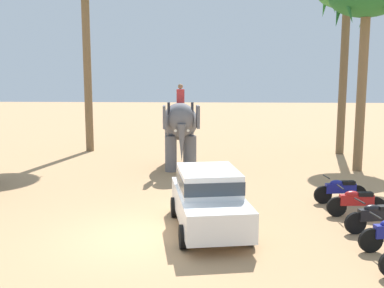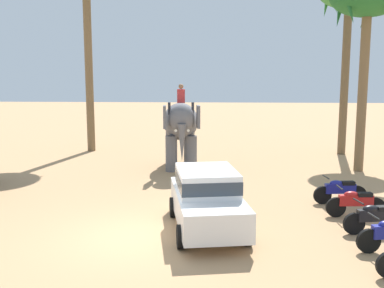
% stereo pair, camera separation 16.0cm
% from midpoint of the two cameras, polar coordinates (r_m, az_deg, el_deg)
% --- Properties ---
extents(ground_plane, '(120.00, 120.00, 0.00)m').
position_cam_midpoint_polar(ground_plane, '(12.35, -6.85, -11.54)').
color(ground_plane, tan).
extents(car_sedan_foreground, '(2.40, 4.33, 1.70)m').
position_cam_midpoint_polar(car_sedan_foreground, '(12.55, 1.74, -6.70)').
color(car_sedan_foreground, white).
rests_on(car_sedan_foreground, ground).
extents(elephant_with_mahout, '(1.95, 3.96, 3.88)m').
position_cam_midpoint_polar(elephant_with_mahout, '(20.61, -1.74, 2.37)').
color(elephant_with_mahout, slate).
rests_on(elephant_with_mahout, ground).
extents(motorcycle_mid_row, '(1.79, 0.58, 0.94)m').
position_cam_midpoint_polar(motorcycle_mid_row, '(13.33, 21.96, -8.49)').
color(motorcycle_mid_row, black).
rests_on(motorcycle_mid_row, ground).
extents(motorcycle_fourth_in_row, '(1.80, 0.55, 0.94)m').
position_cam_midpoint_polar(motorcycle_fourth_in_row, '(14.62, 19.77, -6.88)').
color(motorcycle_fourth_in_row, black).
rests_on(motorcycle_fourth_in_row, ground).
extents(motorcycle_far_in_row, '(1.80, 0.55, 0.94)m').
position_cam_midpoint_polar(motorcycle_far_in_row, '(15.93, 17.97, -5.52)').
color(motorcycle_far_in_row, black).
rests_on(motorcycle_far_in_row, ground).
extents(palm_tree_left_of_road, '(3.20, 3.20, 8.52)m').
position_cam_midpoint_polar(palm_tree_left_of_road, '(21.50, 20.99, 16.41)').
color(palm_tree_left_of_road, brown).
rests_on(palm_tree_left_of_road, ground).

